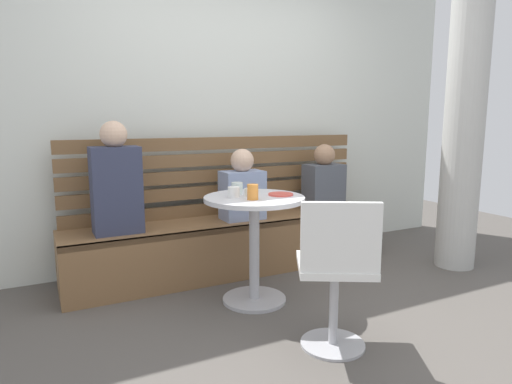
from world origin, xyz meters
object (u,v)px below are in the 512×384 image
Objects in this scene: plate_small at (281,194)px; cup_tumbler_orange at (253,192)px; cup_espresso_small at (249,192)px; person_adult at (116,183)px; cafe_table at (254,229)px; cup_glass_short at (237,188)px; booth_bench at (234,245)px; cup_ceramic_white at (234,192)px; person_child_left at (324,181)px; person_child_middle at (242,189)px; white_chair at (337,270)px.

cup_tumbler_orange is at bearing -165.46° from plate_small.
person_adult is at bearing 141.77° from cup_espresso_small.
person_adult is (-0.79, 0.62, 0.28)m from cafe_table.
cafe_table is at bearing -69.43° from cup_glass_short.
cup_espresso_small is at bearing 76.47° from cup_tumbler_orange.
cup_ceramic_white is at bearing -113.78° from booth_bench.
plate_small is (0.05, -0.68, 0.52)m from booth_bench.
cafe_table is 13.21× the size of cup_espresso_small.
cup_tumbler_orange is (0.73, -0.72, -0.01)m from person_adult.
person_child_left is 1.03× the size of person_child_middle.
person_child_middle is 0.54m from cup_glass_short.
cup_glass_short is at bearing -111.21° from booth_bench.
plate_small reaches higher than booth_bench.
person_child_middle is (0.99, -0.00, -0.11)m from person_adult.
cup_glass_short is at bearing 101.42° from cup_espresso_small.
cup_ceramic_white is at bearing 119.83° from cup_tumbler_orange.
plate_small is at bearing -11.88° from cup_ceramic_white.
person_child_middle is 5.78× the size of cup_tumbler_orange.
cafe_table is at bearing -107.98° from person_child_middle.
cup_glass_short is at bearing 98.39° from white_chair.
white_chair reaches higher than cup_ceramic_white.
white_chair is 0.83m from plate_small.
cafe_table is 0.92× the size of person_adult.
person_child_left is at bearing 31.90° from cafe_table.
cup_espresso_small is at bearing 142.68° from cafe_table.
person_child_left reaches higher than cup_tumbler_orange.
cup_tumbler_orange is at bearing -145.84° from person_child_left.
person_child_left is at bearing 34.16° from cup_tumbler_orange.
cafe_table is 0.25m from cup_espresso_small.
person_child_middle is (0.07, -0.03, 0.47)m from booth_bench.
white_chair is at bearing -78.44° from cup_tumbler_orange.
person_child_middle is (-0.82, -0.02, -0.01)m from person_child_left.
white_chair is 1.02m from cup_glass_short.
person_adult reaches higher than cup_espresso_small.
booth_bench is 1.09m from person_adult.
white_chair reaches higher than cup_espresso_small.
person_child_left is at bearing 30.18° from cup_espresso_small.
cafe_table is 9.25× the size of cup_ceramic_white.
cup_espresso_small is 0.22m from plate_small.
person_adult reaches higher than booth_bench.
cup_glass_short is (-0.06, 0.15, 0.26)m from cafe_table.
cup_tumbler_orange is 1.25× the size of cup_ceramic_white.
person_adult reaches higher than cup_glass_short.
plate_small is at bearing 14.54° from cup_tumbler_orange.
white_chair is at bearing -123.04° from person_child_left.
booth_bench is 4.67× the size of person_child_middle.
cafe_table is 1.28× the size of person_child_middle.
person_adult is at bearing 121.52° from white_chair.
person_child_middle is 0.66m from plate_small.
person_adult reaches higher than person_child_left.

